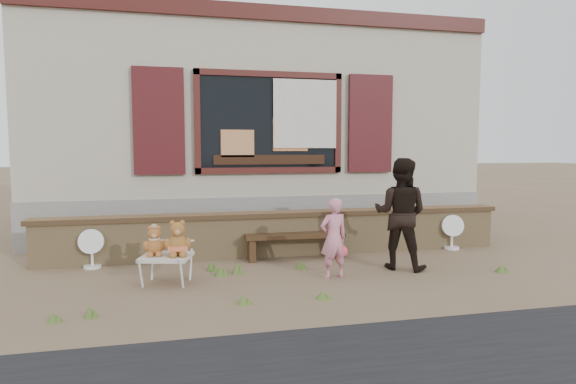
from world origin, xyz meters
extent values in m
plane|color=brown|center=(0.00, 0.00, 0.00)|extent=(80.00, 80.00, 0.00)
cube|color=gray|center=(0.00, 4.50, 2.40)|extent=(8.00, 5.00, 3.20)
cube|color=gray|center=(0.00, 4.50, 0.40)|extent=(8.04, 5.04, 0.80)
cube|color=black|center=(0.00, 1.97, 2.05)|extent=(2.30, 0.04, 1.50)
cube|color=#451814|center=(0.00, 1.95, 2.85)|extent=(2.50, 0.08, 0.10)
cube|color=#451814|center=(0.00, 1.95, 1.25)|extent=(2.50, 0.08, 0.10)
cube|color=#451814|center=(-1.20, 1.95, 2.05)|extent=(0.10, 0.08, 1.70)
cube|color=#451814|center=(1.20, 1.95, 2.05)|extent=(0.10, 0.08, 1.70)
cube|color=black|center=(-1.80, 1.94, 2.05)|extent=(0.80, 0.07, 1.70)
cube|color=black|center=(1.80, 1.94, 2.05)|extent=(0.80, 0.07, 1.70)
cube|color=beige|center=(0.60, 1.90, 2.20)|extent=(1.10, 0.02, 1.15)
cube|color=#451814|center=(0.00, 1.98, 3.85)|extent=(8.00, 0.12, 0.25)
cube|color=black|center=(0.00, 1.94, 1.43)|extent=(1.90, 0.06, 0.16)
cube|color=tan|center=(-0.55, 1.94, 1.70)|extent=(0.55, 0.06, 0.45)
cube|color=#E08447|center=(0.35, 1.94, 1.85)|extent=(0.60, 0.06, 0.55)
cube|color=tan|center=(0.00, 1.00, 0.30)|extent=(7.00, 0.30, 0.60)
cube|color=brown|center=(0.00, 1.00, 0.63)|extent=(7.10, 0.36, 0.07)
cube|color=#332112|center=(0.13, 0.70, 0.35)|extent=(1.47, 0.34, 0.05)
cube|color=#332112|center=(-0.51, 0.72, 0.16)|extent=(0.10, 0.28, 0.31)
cube|color=#332112|center=(0.77, 0.69, 0.16)|extent=(0.10, 0.28, 0.31)
cube|color=beige|center=(-1.68, -0.21, 0.33)|extent=(0.67, 0.63, 0.04)
cylinder|color=silver|center=(-1.97, -0.35, 0.15)|extent=(0.03, 0.03, 0.30)
cylinder|color=silver|center=(-1.51, -0.48, 0.15)|extent=(0.03, 0.03, 0.30)
cylinder|color=silver|center=(-1.86, 0.07, 0.15)|extent=(0.03, 0.03, 0.30)
cylinder|color=silver|center=(-1.40, -0.06, 0.15)|extent=(0.03, 0.03, 0.30)
imported|color=pink|center=(0.35, -0.40, 0.50)|extent=(0.40, 0.30, 1.01)
imported|color=black|center=(1.38, -0.15, 0.75)|extent=(0.92, 0.89, 1.49)
cylinder|color=white|center=(-2.68, 0.80, 0.02)|extent=(0.23, 0.23, 0.04)
cylinder|color=white|center=(-2.68, 0.80, 0.17)|extent=(0.04, 0.04, 0.29)
cylinder|color=white|center=(-2.68, 0.80, 0.37)|extent=(0.33, 0.11, 0.34)
cylinder|color=white|center=(2.76, 0.80, 0.02)|extent=(0.24, 0.24, 0.04)
cylinder|color=white|center=(2.76, 0.80, 0.17)|extent=(0.04, 0.04, 0.30)
cylinder|color=white|center=(2.76, 0.80, 0.39)|extent=(0.36, 0.21, 0.35)
cone|color=#496428|center=(-2.38, -1.23, 0.06)|extent=(0.11, 0.11, 0.11)
cone|color=#496428|center=(-2.70, -1.28, 0.04)|extent=(0.13, 0.13, 0.09)
cone|color=#496428|center=(2.57, -0.66, 0.05)|extent=(0.15, 0.15, 0.10)
cone|color=#496428|center=(-0.89, -1.17, 0.04)|extent=(0.15, 0.15, 0.09)
cone|color=#496428|center=(-0.03, -1.19, 0.04)|extent=(0.15, 0.15, 0.09)
cone|color=#496428|center=(-0.81, 0.08, 0.07)|extent=(0.14, 0.14, 0.14)
cone|color=#496428|center=(-1.02, 0.02, 0.06)|extent=(0.17, 0.17, 0.12)
cone|color=#496428|center=(0.05, 0.13, 0.06)|extent=(0.13, 0.13, 0.11)
cone|color=#496428|center=(-1.12, 0.28, 0.07)|extent=(0.12, 0.12, 0.14)
camera|label=1|loc=(-1.54, -6.04, 1.62)|focal=30.00mm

